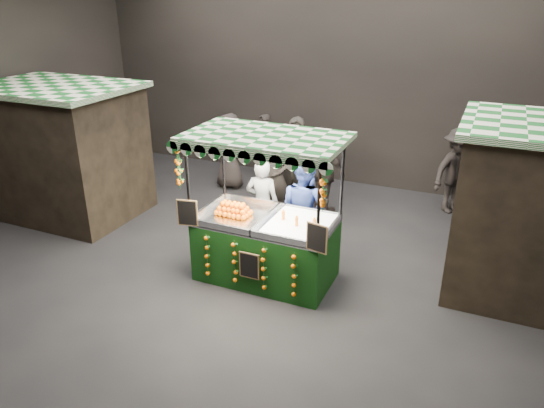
% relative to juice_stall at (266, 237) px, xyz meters
% --- Properties ---
extents(ground, '(12.00, 12.00, 0.00)m').
position_rel_juice_stall_xyz_m(ground, '(-0.37, -0.21, -0.73)').
color(ground, black).
rests_on(ground, ground).
extents(market_hall, '(12.10, 10.10, 5.05)m').
position_rel_juice_stall_xyz_m(market_hall, '(-0.37, -0.21, 2.65)').
color(market_hall, black).
rests_on(market_hall, ground).
extents(neighbour_stall_left, '(3.00, 2.20, 2.60)m').
position_rel_juice_stall_xyz_m(neighbour_stall_left, '(-4.77, 0.79, 0.58)').
color(neighbour_stall_left, black).
rests_on(neighbour_stall_left, ground).
extents(juice_stall, '(2.42, 1.43, 2.35)m').
position_rel_juice_stall_xyz_m(juice_stall, '(0.00, 0.00, 0.00)').
color(juice_stall, black).
rests_on(juice_stall, ground).
extents(vendor_grey, '(0.64, 0.45, 1.64)m').
position_rel_juice_stall_xyz_m(vendor_grey, '(-0.50, 0.96, 0.09)').
color(vendor_grey, gray).
rests_on(vendor_grey, ground).
extents(vendor_blue, '(1.06, 0.95, 1.79)m').
position_rel_juice_stall_xyz_m(vendor_blue, '(0.29, 0.92, 0.17)').
color(vendor_blue, navy).
rests_on(vendor_blue, ground).
extents(shopper_0, '(0.77, 0.59, 1.89)m').
position_rel_juice_stall_xyz_m(shopper_0, '(-0.72, 1.99, 0.22)').
color(shopper_0, black).
rests_on(shopper_0, ground).
extents(shopper_1, '(1.12, 1.08, 1.82)m').
position_rel_juice_stall_xyz_m(shopper_1, '(3.65, 2.15, 0.18)').
color(shopper_1, black).
rests_on(shopper_1, ground).
extents(shopper_2, '(1.12, 0.82, 1.76)m').
position_rel_juice_stall_xyz_m(shopper_2, '(0.02, 2.83, 0.15)').
color(shopper_2, '#282221').
rests_on(shopper_2, ground).
extents(shopper_3, '(1.23, 1.30, 1.77)m').
position_rel_juice_stall_xyz_m(shopper_3, '(2.43, 3.94, 0.16)').
color(shopper_3, black).
rests_on(shopper_3, ground).
extents(shopper_4, '(0.86, 0.58, 1.72)m').
position_rel_juice_stall_xyz_m(shopper_4, '(-2.42, 3.36, 0.13)').
color(shopper_4, '#2D2724').
rests_on(shopper_4, ground).
extents(shopper_6, '(0.61, 0.66, 1.51)m').
position_rel_juice_stall_xyz_m(shopper_6, '(-2.05, 4.39, 0.03)').
color(shopper_6, black).
rests_on(shopper_6, ground).
extents(shopper_7, '(0.75, 0.54, 1.91)m').
position_rel_juice_stall_xyz_m(shopper_7, '(-0.62, 2.87, 0.23)').
color(shopper_7, '#2B2723').
rests_on(shopper_7, ground).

